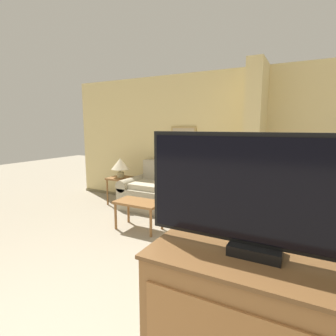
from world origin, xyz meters
TOP-DOWN VIEW (x-y plane):
  - wall_back at (-0.00, 4.25)m, footprint 7.06×0.16m
  - wall_partition_pillar at (0.56, 3.84)m, footprint 0.24×0.70m
  - couch at (-0.85, 3.78)m, footprint 2.07×0.84m
  - coffee_table at (-0.94, 2.72)m, footprint 0.73×0.41m
  - side_table at (-2.04, 3.68)m, footprint 0.45×0.45m
  - table_lamp at (-2.04, 3.68)m, footprint 0.36×0.36m
  - tv at (1.13, 0.68)m, footprint 1.09×0.16m
  - bed at (1.71, 3.07)m, footprint 1.52×2.17m
  - backpack at (1.48, 2.85)m, footprint 0.34×0.19m

SIDE VIEW (x-z plane):
  - bed at x=1.71m, z-range 0.00..0.59m
  - couch at x=-0.85m, z-range -0.13..0.78m
  - coffee_table at x=-0.94m, z-range 0.16..0.61m
  - side_table at x=-2.04m, z-range 0.19..0.75m
  - backpack at x=1.48m, z-range 0.59..1.07m
  - table_lamp at x=-2.04m, z-range 0.63..1.03m
  - tv at x=1.13m, z-range 1.01..1.58m
  - wall_back at x=0.00m, z-range -0.01..2.59m
  - wall_partition_pillar at x=0.56m, z-range 0.00..2.60m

